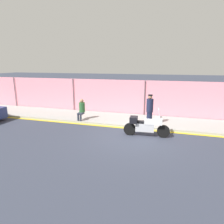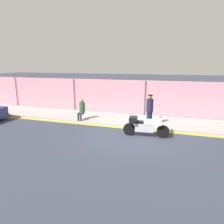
% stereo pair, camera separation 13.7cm
% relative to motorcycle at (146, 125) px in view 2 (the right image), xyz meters
% --- Properties ---
extents(ground_plane, '(120.00, 120.00, 0.00)m').
position_rel_motorcycle_xyz_m(ground_plane, '(-0.60, -0.37, -0.57)').
color(ground_plane, '#333847').
extents(sidewalk, '(38.92, 2.74, 0.13)m').
position_rel_motorcycle_xyz_m(sidewalk, '(-0.60, 2.40, -0.50)').
color(sidewalk, '#9E9E99').
rests_on(sidewalk, ground_plane).
extents(curb_paint_stripe, '(38.92, 0.18, 0.01)m').
position_rel_motorcycle_xyz_m(curb_paint_stripe, '(-0.60, 0.94, -0.56)').
color(curb_paint_stripe, gold).
rests_on(curb_paint_stripe, ground_plane).
extents(storefront_fence, '(36.98, 0.17, 2.43)m').
position_rel_motorcycle_xyz_m(storefront_fence, '(-0.60, 3.86, 0.65)').
color(storefront_fence, pink).
rests_on(storefront_fence, ground_plane).
extents(motorcycle, '(2.26, 0.60, 1.42)m').
position_rel_motorcycle_xyz_m(motorcycle, '(0.00, 0.00, 0.00)').
color(motorcycle, black).
rests_on(motorcycle, ground_plane).
extents(officer_standing, '(0.38, 0.38, 1.71)m').
position_rel_motorcycle_xyz_m(officer_standing, '(-0.01, 1.61, 0.44)').
color(officer_standing, '#191E38').
rests_on(officer_standing, sidewalk).
extents(person_seated_on_curb, '(0.36, 0.65, 1.27)m').
position_rel_motorcycle_xyz_m(person_seated_on_curb, '(-4.13, 1.48, 0.27)').
color(person_seated_on_curb, '#2D3342').
rests_on(person_seated_on_curb, sidewalk).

